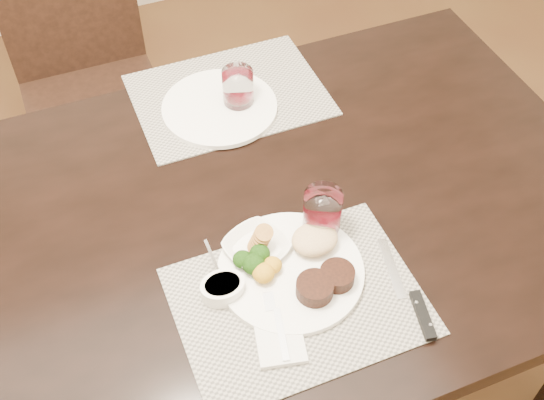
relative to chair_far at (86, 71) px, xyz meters
name	(u,v)px	position (x,y,z in m)	size (l,w,h in m)	color
dining_table	(162,267)	(0.00, -0.93, 0.16)	(2.00, 1.00, 0.75)	black
chair_far	(86,71)	(0.00, 0.00, 0.00)	(0.42, 0.42, 0.90)	black
placemat_near	(298,301)	(0.21, -1.17, 0.25)	(0.46, 0.34, 0.00)	gray
placemat_far	(229,95)	(0.29, -0.55, 0.25)	(0.46, 0.34, 0.00)	gray
dinner_plate	(298,267)	(0.24, -1.11, 0.27)	(0.29, 0.29, 0.05)	white
napkin_fork	(277,328)	(0.15, -1.21, 0.26)	(0.12, 0.17, 0.02)	silver
steak_knife	(415,303)	(0.41, -1.26, 0.26)	(0.05, 0.24, 0.01)	silver
cracker_bowl	(256,247)	(0.18, -1.03, 0.27)	(0.16, 0.16, 0.05)	white
sauce_ramekin	(223,288)	(0.08, -1.10, 0.27)	(0.09, 0.13, 0.07)	white
wine_glass_near	(322,215)	(0.32, -1.03, 0.30)	(0.08, 0.08, 0.11)	white
far_plate	(220,107)	(0.25, -0.60, 0.26)	(0.28, 0.28, 0.01)	white
wine_glass_far	(238,91)	(0.30, -0.60, 0.30)	(0.07, 0.07, 0.10)	white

